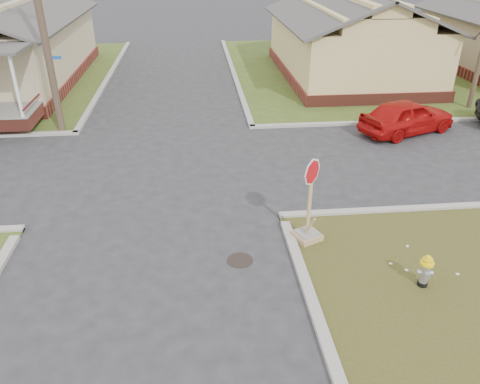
{
  "coord_description": "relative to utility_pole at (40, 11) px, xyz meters",
  "views": [
    {
      "loc": [
        1.3,
        -9.77,
        6.94
      ],
      "look_at": [
        2.35,
        1.0,
        1.1
      ],
      "focal_mm": 35.0,
      "sensor_mm": 36.0,
      "label": 1
    }
  ],
  "objects": [
    {
      "name": "ground",
      "position": [
        4.2,
        -8.9,
        -4.66
      ],
      "size": [
        120.0,
        120.0,
        0.0
      ],
      "primitive_type": "plane",
      "color": "#2B2B2D",
      "rests_on": "ground"
    },
    {
      "name": "curbs",
      "position": [
        4.2,
        -3.9,
        -4.66
      ],
      "size": [
        80.0,
        40.0,
        0.12
      ],
      "primitive_type": null,
      "color": "#A9A298",
      "rests_on": "ground"
    },
    {
      "name": "manhole",
      "position": [
        6.4,
        -9.4,
        -4.66
      ],
      "size": [
        0.64,
        0.64,
        0.01
      ],
      "primitive_type": "cylinder",
      "color": "black",
      "rests_on": "ground"
    },
    {
      "name": "side_house_yellow",
      "position": [
        14.2,
        7.6,
        -2.47
      ],
      "size": [
        7.6,
        11.6,
        4.7
      ],
      "color": "brown",
      "rests_on": "ground"
    },
    {
      "name": "utility_pole",
      "position": [
        0.0,
        0.0,
        0.0
      ],
      "size": [
        1.8,
        0.28,
        9.0
      ],
      "color": "#413225",
      "rests_on": "ground"
    },
    {
      "name": "tree_mid_right",
      "position": [
        18.2,
        1.3,
        -2.51
      ],
      "size": [
        0.22,
        0.22,
        4.2
      ],
      "primitive_type": "cylinder",
      "color": "#413225",
      "rests_on": "verge_far_right"
    },
    {
      "name": "fire_hydrant",
      "position": [
        10.41,
        -10.79,
        -4.16
      ],
      "size": [
        0.31,
        0.31,
        0.82
      ],
      "rotation": [
        0.0,
        0.0,
        -0.26
      ],
      "color": "black",
      "rests_on": "ground"
    },
    {
      "name": "stop_sign",
      "position": [
        8.23,
        -8.68,
        -4.12
      ],
      "size": [
        0.65,
        0.64,
        2.3
      ],
      "rotation": [
        0.0,
        0.0,
        0.41
      ],
      "color": "#A58259",
      "rests_on": "ground"
    },
    {
      "name": "red_sedan",
      "position": [
        13.94,
        -1.43,
        -3.97
      ],
      "size": [
        4.38,
        2.99,
        1.38
      ],
      "primitive_type": "imported",
      "rotation": [
        0.0,
        0.0,
        1.94
      ],
      "color": "#B60E0D",
      "rests_on": "ground"
    }
  ]
}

